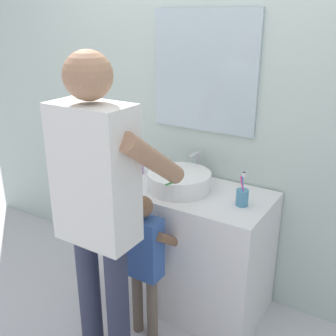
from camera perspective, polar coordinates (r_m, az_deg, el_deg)
ground_plane at (r=2.74m, az=-1.77°, el=-20.73°), size 14.00×14.00×0.00m
back_wall at (r=2.63m, az=5.51°, el=10.52°), size 4.40×0.10×2.70m
vanity_cabinet at (r=2.71m, az=1.71°, el=-10.70°), size 1.12×0.54×0.81m
sink_basin at (r=2.48m, az=1.59°, el=-1.80°), size 0.39×0.39×0.11m
faucet at (r=2.66m, az=4.13°, el=0.32°), size 0.18×0.14×0.18m
toothbrush_cup at (r=2.31m, az=10.38°, el=-3.98°), size 0.07×0.07×0.21m
soap_bottle at (r=2.73m, az=-4.07°, el=0.57°), size 0.06×0.06×0.16m
child_toddler at (r=2.34m, az=-3.32°, el=-12.10°), size 0.28×0.28×0.91m
adult_parent at (r=1.98m, az=-9.73°, el=-3.64°), size 0.52×0.55×1.68m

